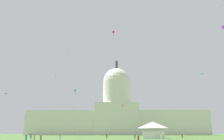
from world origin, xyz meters
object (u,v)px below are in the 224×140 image
Objects in this scene: kite_violet_mid at (224,27)px; person_tan_mid_left at (34,137)px; person_maroon_back_left at (138,139)px; kite_white_high at (112,16)px; kite_blue_high at (68,54)px; kite_cyan_mid at (202,75)px; person_maroon_lawn_far_left at (182,136)px; kite_yellow_low at (160,117)px; capitol_building at (117,114)px; kite_red_high at (113,32)px; kite_black_mid at (55,77)px; person_white_mid_right at (161,137)px; person_teal_mid_center at (26,138)px; person_denim_front_left at (31,136)px; person_maroon_front_center at (107,136)px; person_olive_near_tent at (41,139)px; person_olive_lawn_far_right at (135,136)px; kite_turquoise_mid at (75,91)px; kite_lime_mid at (155,98)px; kite_magenta_low at (5,94)px; person_tan_edge_west at (60,137)px; event_tent at (153,130)px; kite_pink_low at (122,107)px.

person_tan_mid_left is at bearing 71.30° from kite_violet_mid.
kite_white_high reaches higher than person_maroon_back_left.
kite_cyan_mid is (64.76, -82.47, -35.25)m from kite_blue_high.
person_maroon_lawn_far_left is 0.37× the size of kite_yellow_low.
kite_blue_high is (-34.04, -32.89, 40.04)m from capitol_building.
kite_blue_high reaches higher than person_tan_mid_left.
kite_yellow_low is (17.91, 85.57, 9.28)m from person_maroon_back_left.
person_maroon_lawn_far_left is 53.00m from kite_red_high.
kite_black_mid reaches higher than kite_cyan_mid.
kite_blue_high is at bearing -71.92° from person_white_mid_right.
kite_white_high is at bearing 152.51° from person_teal_mid_center.
kite_red_high reaches higher than person_denim_front_left.
person_maroon_front_center is 38.41m from person_olive_near_tent.
kite_red_high is (-14.89, 26.85, 44.94)m from person_white_mid_right.
person_olive_near_tent is 99.62m from kite_black_mid.
person_maroon_front_center reaches higher than person_olive_near_tent.
kite_blue_high is (-41.06, 85.07, 55.53)m from person_olive_lawn_far_right.
kite_blue_high is at bearing -97.00° from person_olive_near_tent.
kite_red_high is at bearing -22.66° from kite_turquoise_mid.
person_maroon_back_left is 19.58m from person_olive_near_tent.
person_maroon_back_left is at bearing 62.45° from person_white_mid_right.
kite_yellow_low is at bearing 28.05° from kite_black_mid.
kite_yellow_low reaches higher than person_olive_lawn_far_right.
kite_blue_high is 1.28× the size of kite_turquoise_mid.
kite_yellow_low reaches higher than person_denim_front_left.
kite_lime_mid is (0.87, 65.68, 22.18)m from person_maroon_lawn_far_left.
person_teal_mid_center is 44.60m from kite_magenta_low.
kite_yellow_low is at bearing -1.43° from kite_lime_mid.
kite_black_mid is (-22.35, 91.14, 33.44)m from person_olive_near_tent.
person_tan_edge_west reaches higher than person_teal_mid_center.
kite_magenta_low is at bearing -39.53° from kite_blue_high.
kite_turquoise_mid is 0.84× the size of kite_violet_mid.
person_white_mid_right is 1.02× the size of person_maroon_back_left.
kite_lime_mid reaches higher than person_white_mid_right.
person_maroon_back_left is 0.35× the size of kite_black_mid.
kite_white_high reaches higher than kite_black_mid.
kite_yellow_low is 1.01× the size of kite_black_mid.
kite_red_high is (-13.75, 17.71, 42.83)m from event_tent.
kite_yellow_low is (50.58, 50.41, 9.15)m from person_denim_front_left.
person_maroon_back_left is at bearing -42.71° from kite_pink_low.
person_maroon_front_center is at bearing 42.70° from kite_violet_mid.
kite_cyan_mid is at bearing -18.24° from person_denim_front_left.
person_tan_edge_west is at bearing -20.78° from kite_blue_high.
kite_lime_mid is at bearing -127.33° from person_olive_near_tent.
kite_pink_low is 48.60m from kite_lime_mid.
person_white_mid_right is 27.00m from kite_cyan_mid.
capitol_building reaches higher than person_tan_mid_left.
kite_violet_mid reaches higher than person_maroon_lawn_far_left.
person_olive_lawn_far_right is at bearing -60.90° from person_tan_edge_west.
person_maroon_lawn_far_left is at bearing 114.64° from person_teal_mid_center.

